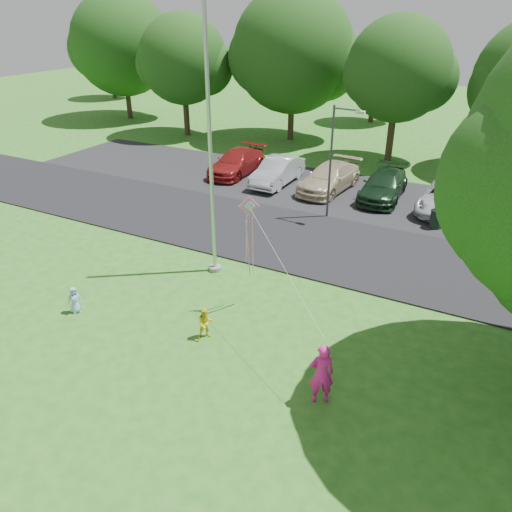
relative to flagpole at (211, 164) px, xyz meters
The scene contains 13 objects.
ground 7.39m from the flagpole, 55.01° to the right, with size 120.00×120.00×0.00m, color #296A1C.
park_road 6.73m from the flagpole, 48.81° to the left, with size 60.00×6.00×0.06m, color black.
parking_strip 11.82m from the flagpole, 71.57° to the left, with size 42.00×7.00×0.06m, color black.
flagpole is the anchor object (origin of this frame).
street_lamp 7.38m from the flagpole, 73.54° to the left, with size 1.47×0.28×5.23m.
trash_can 11.07m from the flagpole, 50.13° to the left, with size 0.56×0.56×0.90m.
tree_row 19.95m from the flagpole, 75.18° to the left, with size 64.35×11.94×10.88m.
horizon_trees 29.85m from the flagpole, 75.32° to the left, with size 77.46×7.20×7.02m.
parked_cars 11.62m from the flagpole, 71.24° to the left, with size 19.53×5.36×1.44m.
woman 8.41m from the flagpole, 37.46° to the right, with size 0.64×0.42×1.74m, color #EC1F92.
child_yellow 5.67m from the flagpole, 61.29° to the right, with size 0.50×0.39×1.03m, color yellow.
child_blue 6.44m from the flagpole, 118.31° to the right, with size 0.45×0.29×0.93m, color #99B9EA.
kite 3.19m from the flagpole, 34.82° to the right, with size 4.00×3.31×2.84m.
Camera 1 is at (5.80, -9.10, 9.13)m, focal length 35.00 mm.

